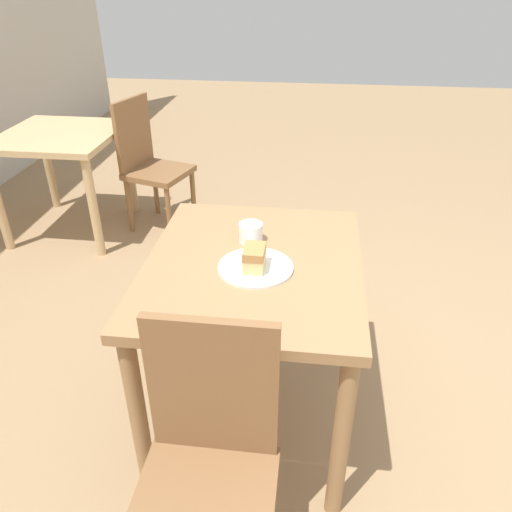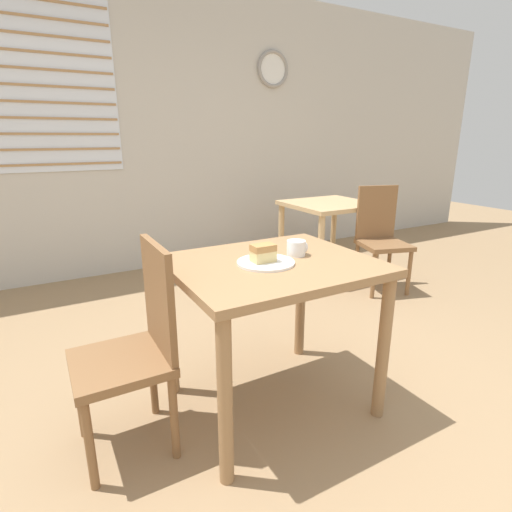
{
  "view_description": "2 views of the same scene",
  "coord_description": "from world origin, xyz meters",
  "px_view_note": "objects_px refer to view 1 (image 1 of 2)",
  "views": [
    {
      "loc": [
        -1.49,
        0.23,
        1.73
      ],
      "look_at": [
        -0.02,
        0.41,
        0.85
      ],
      "focal_mm": 35.0,
      "sensor_mm": 36.0,
      "label": 1
    },
    {
      "loc": [
        -0.9,
        -1.11,
        1.35
      ],
      "look_at": [
        -0.04,
        0.44,
        0.82
      ],
      "focal_mm": 28.0,
      "sensor_mm": 36.0,
      "label": 2
    }
  ],
  "objects_px": {
    "coffee_mug": "(251,232)",
    "cake_slice": "(254,258)",
    "plate": "(255,268)",
    "chair_far_corner": "(149,162)",
    "chair_near_window": "(208,465)",
    "dining_table_far": "(62,150)",
    "dining_table_near": "(253,290)"
  },
  "relations": [
    {
      "from": "dining_table_far",
      "to": "plate",
      "type": "distance_m",
      "value": 2.27
    },
    {
      "from": "plate",
      "to": "coffee_mug",
      "type": "height_order",
      "value": "coffee_mug"
    },
    {
      "from": "cake_slice",
      "to": "coffee_mug",
      "type": "bearing_deg",
      "value": 10.72
    },
    {
      "from": "coffee_mug",
      "to": "chair_far_corner",
      "type": "bearing_deg",
      "value": 30.82
    },
    {
      "from": "dining_table_near",
      "to": "coffee_mug",
      "type": "relative_size",
      "value": 9.26
    },
    {
      "from": "dining_table_near",
      "to": "cake_slice",
      "type": "height_order",
      "value": "cake_slice"
    },
    {
      "from": "cake_slice",
      "to": "dining_table_far",
      "type": "bearing_deg",
      "value": 43.12
    },
    {
      "from": "coffee_mug",
      "to": "cake_slice",
      "type": "bearing_deg",
      "value": -169.28
    },
    {
      "from": "dining_table_near",
      "to": "plate",
      "type": "bearing_deg",
      "value": -164.2
    },
    {
      "from": "dining_table_far",
      "to": "chair_near_window",
      "type": "xyz_separation_m",
      "value": [
        -2.25,
        -1.49,
        -0.11
      ]
    },
    {
      "from": "dining_table_near",
      "to": "coffee_mug",
      "type": "height_order",
      "value": "coffee_mug"
    },
    {
      "from": "chair_near_window",
      "to": "plate",
      "type": "relative_size",
      "value": 3.44
    },
    {
      "from": "plate",
      "to": "cake_slice",
      "type": "distance_m",
      "value": 0.05
    },
    {
      "from": "chair_near_window",
      "to": "chair_far_corner",
      "type": "bearing_deg",
      "value": 111.16
    },
    {
      "from": "plate",
      "to": "cake_slice",
      "type": "xyz_separation_m",
      "value": [
        -0.01,
        0.0,
        0.05
      ]
    },
    {
      "from": "chair_far_corner",
      "to": "chair_near_window",
      "type": "bearing_deg",
      "value": -141.81
    },
    {
      "from": "coffee_mug",
      "to": "chair_near_window",
      "type": "bearing_deg",
      "value": 178.8
    },
    {
      "from": "cake_slice",
      "to": "chair_far_corner",
      "type": "bearing_deg",
      "value": 28.7
    },
    {
      "from": "coffee_mug",
      "to": "dining_table_far",
      "type": "bearing_deg",
      "value": 46.36
    },
    {
      "from": "dining_table_far",
      "to": "coffee_mug",
      "type": "height_order",
      "value": "coffee_mug"
    },
    {
      "from": "dining_table_near",
      "to": "plate",
      "type": "height_order",
      "value": "plate"
    },
    {
      "from": "dining_table_near",
      "to": "dining_table_far",
      "type": "distance_m",
      "value": 2.22
    },
    {
      "from": "chair_far_corner",
      "to": "plate",
      "type": "height_order",
      "value": "chair_far_corner"
    },
    {
      "from": "plate",
      "to": "coffee_mug",
      "type": "xyz_separation_m",
      "value": [
        0.21,
        0.04,
        0.03
      ]
    },
    {
      "from": "dining_table_near",
      "to": "chair_far_corner",
      "type": "bearing_deg",
      "value": 29.24
    },
    {
      "from": "dining_table_far",
      "to": "plate",
      "type": "relative_size",
      "value": 2.96
    },
    {
      "from": "dining_table_near",
      "to": "chair_far_corner",
      "type": "distance_m",
      "value": 1.99
    },
    {
      "from": "dining_table_near",
      "to": "plate",
      "type": "relative_size",
      "value": 3.47
    },
    {
      "from": "chair_near_window",
      "to": "plate",
      "type": "xyz_separation_m",
      "value": [
        0.6,
        -0.06,
        0.29
      ]
    },
    {
      "from": "chair_near_window",
      "to": "chair_far_corner",
      "type": "relative_size",
      "value": 1.0
    },
    {
      "from": "dining_table_far",
      "to": "cake_slice",
      "type": "relative_size",
      "value": 7.39
    },
    {
      "from": "dining_table_near",
      "to": "plate",
      "type": "xyz_separation_m",
      "value": [
        -0.05,
        -0.01,
        0.13
      ]
    }
  ]
}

